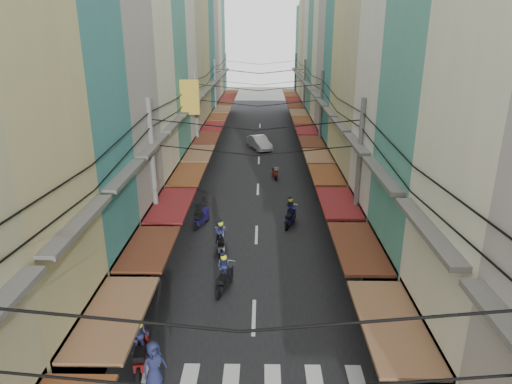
{
  "coord_description": "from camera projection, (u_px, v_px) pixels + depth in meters",
  "views": [
    {
      "loc": [
        0.32,
        -17.82,
        11.0
      ],
      "look_at": [
        -0.02,
        5.88,
        2.65
      ],
      "focal_mm": 32.0,
      "sensor_mm": 36.0,
      "label": 1
    }
  ],
  "objects": [
    {
      "name": "road",
      "position": [
        259.0,
        167.0,
        39.33
      ],
      "size": [
        10.0,
        80.0,
        0.02
      ],
      "primitive_type": "cube",
      "color": "black",
      "rests_on": "ground"
    },
    {
      "name": "moving_scooters",
      "position": [
        231.0,
        238.0,
        24.43
      ],
      "size": [
        6.35,
        34.4,
        1.98
      ],
      "color": "black",
      "rests_on": "ground"
    },
    {
      "name": "bicycle",
      "position": [
        404.0,
        263.0,
        22.92
      ],
      "size": [
        1.73,
        1.17,
        1.11
      ],
      "primitive_type": "imported",
      "rotation": [
        0.0,
        0.0,
        1.96
      ],
      "color": "black",
      "rests_on": "ground"
    },
    {
      "name": "sidewalk_right",
      "position": [
        334.0,
        167.0,
        39.23
      ],
      "size": [
        3.0,
        80.0,
        0.06
      ],
      "primitive_type": "cube",
      "color": "slate",
      "rests_on": "ground"
    },
    {
      "name": "utility_poles",
      "position": [
        258.0,
        97.0,
        32.44
      ],
      "size": [
        10.2,
        66.13,
        8.2
      ],
      "color": "slate",
      "rests_on": "ground"
    },
    {
      "name": "building_row_left",
      "position": [
        149.0,
        50.0,
        32.95
      ],
      "size": [
        7.8,
        67.67,
        23.7
      ],
      "color": "silver",
      "rests_on": "ground"
    },
    {
      "name": "pedestrians",
      "position": [
        170.0,
        244.0,
        22.66
      ],
      "size": [
        13.11,
        26.8,
        2.14
      ],
      "color": "#251D27",
      "rests_on": "ground"
    },
    {
      "name": "sidewalk_left",
      "position": [
        184.0,
        166.0,
        39.41
      ],
      "size": [
        3.0,
        80.0,
        0.06
      ],
      "primitive_type": "cube",
      "color": "slate",
      "rests_on": "ground"
    },
    {
      "name": "traffic_sign",
      "position": [
        364.0,
        253.0,
        19.95
      ],
      "size": [
        0.1,
        0.56,
        2.57
      ],
      "color": "slate",
      "rests_on": "ground"
    },
    {
      "name": "building_row_right",
      "position": [
        368.0,
        55.0,
        32.74
      ],
      "size": [
        7.8,
        68.98,
        22.59
      ],
      "color": "teal",
      "rests_on": "ground"
    },
    {
      "name": "ground",
      "position": [
        255.0,
        291.0,
        20.47
      ],
      "size": [
        160.0,
        160.0,
        0.0
      ],
      "primitive_type": "plane",
      "color": "#63635E",
      "rests_on": "ground"
    },
    {
      "name": "parked_scooters",
      "position": [
        355.0,
        324.0,
        17.42
      ],
      "size": [
        13.2,
        15.24,
        0.99
      ],
      "color": "black",
      "rests_on": "ground"
    },
    {
      "name": "white_car",
      "position": [
        259.0,
        149.0,
        45.28
      ],
      "size": [
        4.91,
        3.29,
        1.61
      ],
      "primitive_type": "imported",
      "rotation": [
        0.0,
        0.0,
        0.36
      ],
      "color": "silver",
      "rests_on": "ground"
    }
  ]
}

